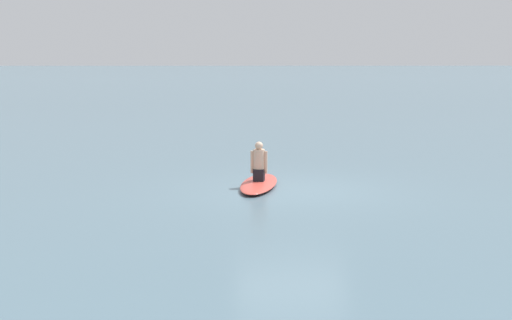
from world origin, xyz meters
name	(u,v)px	position (x,y,z in m)	size (l,w,h in m)	color
ground_plane	(292,190)	(0.00, 0.00, 0.00)	(400.00, 400.00, 0.00)	slate
surfboard	(259,184)	(0.49, 0.74, 0.07)	(2.71, 0.79, 0.14)	#D84C3F
person_paddler	(259,163)	(0.49, 0.74, 0.55)	(0.33, 0.40, 0.91)	black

